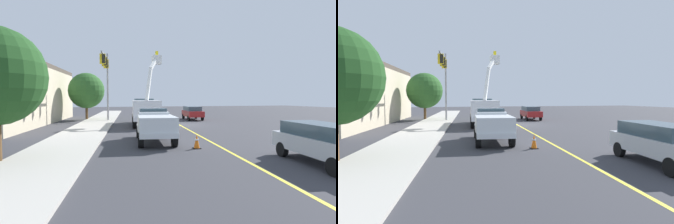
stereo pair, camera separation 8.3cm
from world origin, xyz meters
The scene contains 13 objects.
ground centered at (0.00, 0.00, 0.00)m, with size 120.00×120.00×0.00m, color #38383D.
sidewalk_far_side centered at (0.96, 8.57, 0.06)m, with size 60.00×3.60×0.12m, color #B2ADA3.
lane_centre_stripe centered at (0.00, 0.00, 0.00)m, with size 50.00×0.16×0.01m, color yellow.
utility_bucket_truck centered at (0.72, 3.41, 1.63)m, with size 8.43×3.58×7.66m.
service_pickup_truck centered at (-9.81, 4.61, 1.12)m, with size 5.80×2.71×2.06m.
passing_minivan centered at (6.16, -3.61, 0.97)m, with size 4.98×2.42×1.69m.
trailing_sedan centered at (-17.07, -1.01, 0.97)m, with size 4.98×2.42×1.69m.
traffic_cone_leading centered at (-12.55, 2.85, 0.39)m, with size 0.40×0.40×0.80m.
traffic_cone_mid_front centered at (-4.08, 1.79, 0.42)m, with size 0.40×0.40×0.86m.
traffic_cone_mid_rear centered at (4.75, 1.18, 0.35)m, with size 0.40×0.40×0.72m.
traffic_signal_mast centered at (4.49, 7.15, 5.60)m, with size 6.80×1.04×8.03m.
commercial_building_backdrop centered at (5.29, 17.67, 3.21)m, with size 22.91×11.83×6.42m.
street_tree_right centered at (9.01, 9.47, 3.68)m, with size 4.44×4.44×5.91m.
Camera 1 is at (-26.08, 7.97, 2.74)m, focal length 28.56 mm.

